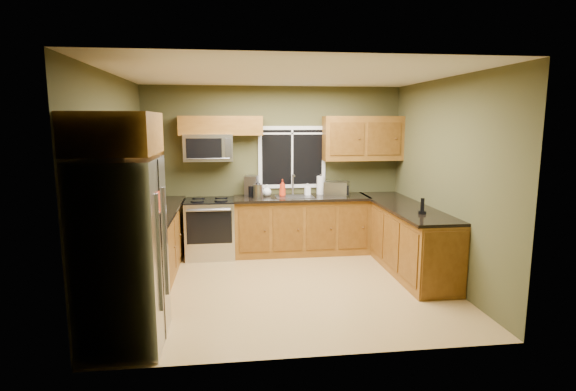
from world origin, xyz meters
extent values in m
plane|color=#A8834A|center=(0.00, 0.00, 0.00)|extent=(4.20, 4.20, 0.00)
plane|color=white|center=(0.00, 0.00, 2.70)|extent=(4.20, 4.20, 0.00)
plane|color=#424123|center=(0.00, 1.80, 1.35)|extent=(4.20, 0.00, 4.20)
plane|color=#424123|center=(0.00, -1.80, 1.35)|extent=(4.20, 0.00, 4.20)
plane|color=#424123|center=(-2.10, 0.00, 1.35)|extent=(0.00, 3.60, 3.60)
plane|color=#424123|center=(2.10, 0.00, 1.35)|extent=(0.00, 3.60, 3.60)
cube|color=white|center=(0.30, 1.79, 1.55)|extent=(1.12, 0.03, 1.02)
cube|color=black|center=(0.30, 1.78, 1.55)|extent=(1.00, 0.01, 0.90)
cube|color=white|center=(0.30, 1.77, 1.55)|extent=(0.03, 0.01, 0.90)
cube|color=white|center=(0.30, 1.77, 1.94)|extent=(1.00, 0.01, 0.03)
cube|color=brown|center=(-1.80, 0.48, 0.45)|extent=(0.60, 2.65, 0.90)
cube|color=black|center=(-1.78, 0.48, 0.92)|extent=(0.65, 2.65, 0.04)
cube|color=brown|center=(0.42, 1.50, 0.45)|extent=(2.17, 0.60, 0.90)
cube|color=black|center=(0.42, 1.48, 0.92)|extent=(2.17, 0.65, 0.04)
cube|color=brown|center=(1.80, 0.55, 0.45)|extent=(0.60, 2.50, 0.90)
cube|color=brown|center=(1.80, -0.71, 0.45)|extent=(0.56, 0.02, 0.82)
cube|color=black|center=(1.78, 0.55, 0.92)|extent=(0.65, 2.50, 0.04)
cube|color=brown|center=(-1.94, 0.48, 1.86)|extent=(0.33, 2.65, 0.72)
cube|color=brown|center=(-0.85, 1.64, 2.07)|extent=(1.30, 0.33, 0.30)
cube|color=brown|center=(1.45, 1.64, 1.86)|extent=(1.30, 0.33, 0.72)
cube|color=brown|center=(-1.74, -1.30, 2.03)|extent=(0.72, 0.90, 0.38)
cube|color=#B7B7BC|center=(-1.74, -1.30, 0.90)|extent=(0.72, 0.90, 1.80)
cube|color=slate|center=(-1.37, -1.50, 0.95)|extent=(0.03, 0.04, 1.10)
cube|color=slate|center=(-1.37, -1.10, 0.95)|extent=(0.03, 0.04, 1.10)
cube|color=black|center=(-1.38, -1.30, 0.90)|extent=(0.01, 0.02, 1.78)
cube|color=red|center=(-1.37, -1.40, 1.40)|extent=(0.01, 0.14, 0.20)
cube|color=#B7B7BC|center=(-1.05, 1.48, 0.45)|extent=(0.76, 0.65, 0.90)
cube|color=black|center=(-1.05, 1.48, 0.91)|extent=(0.76, 0.64, 0.03)
cube|color=black|center=(-1.05, 1.15, 0.55)|extent=(0.68, 0.02, 0.50)
cylinder|color=slate|center=(-1.05, 1.12, 0.82)|extent=(0.64, 0.04, 0.04)
cylinder|color=black|center=(-1.23, 1.33, 0.93)|extent=(0.20, 0.20, 0.01)
cylinder|color=black|center=(-0.87, 1.33, 0.93)|extent=(0.20, 0.20, 0.01)
cylinder|color=black|center=(-1.23, 1.61, 0.93)|extent=(0.20, 0.20, 0.01)
cylinder|color=black|center=(-0.87, 1.61, 0.93)|extent=(0.20, 0.20, 0.01)
cube|color=#B7B7BC|center=(-1.05, 1.61, 1.73)|extent=(0.76, 0.38, 0.42)
cube|color=black|center=(-1.11, 1.42, 1.73)|extent=(0.54, 0.01, 0.30)
cube|color=slate|center=(-0.74, 1.42, 1.73)|extent=(0.10, 0.01, 0.30)
cylinder|color=slate|center=(-1.05, 1.40, 1.57)|extent=(0.66, 0.02, 0.02)
cube|color=slate|center=(0.30, 1.48, 0.94)|extent=(0.60, 0.42, 0.02)
cylinder|color=#B7B7BC|center=(0.30, 1.68, 1.11)|extent=(0.03, 0.03, 0.34)
cylinder|color=#B7B7BC|center=(0.30, 1.60, 1.27)|extent=(0.03, 0.18, 0.03)
cube|color=#B7B7BC|center=(0.98, 1.47, 1.06)|extent=(0.46, 0.41, 0.24)
cube|color=black|center=(0.98, 1.32, 1.06)|extent=(0.30, 0.14, 0.16)
cube|color=slate|center=(-0.38, 1.65, 1.11)|extent=(0.25, 0.28, 0.33)
cylinder|color=black|center=(-0.38, 1.56, 1.03)|extent=(0.15, 0.15, 0.18)
cylinder|color=#B7B7BC|center=(-0.29, 1.43, 1.05)|extent=(0.18, 0.18, 0.22)
cone|color=black|center=(-0.29, 1.43, 1.18)|extent=(0.12, 0.12, 0.06)
cylinder|color=white|center=(0.76, 1.68, 1.09)|extent=(0.14, 0.14, 0.30)
cylinder|color=slate|center=(0.76, 1.68, 1.25)|extent=(0.02, 0.02, 0.04)
imported|color=red|center=(0.11, 1.55, 1.08)|extent=(0.12, 0.12, 0.27)
imported|color=white|center=(0.53, 1.61, 1.04)|extent=(0.09, 0.10, 0.19)
imported|color=white|center=(-0.14, 1.61, 1.03)|extent=(0.18, 0.18, 0.19)
cube|color=black|center=(1.77, -0.07, 0.96)|extent=(0.12, 0.12, 0.04)
cube|color=black|center=(1.77, -0.07, 1.07)|extent=(0.05, 0.04, 0.17)
camera|label=1|loc=(-0.70, -5.56, 2.14)|focal=28.00mm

